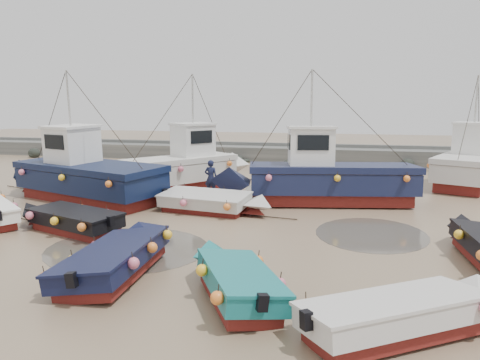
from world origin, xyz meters
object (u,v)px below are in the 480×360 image
(cabin_boat_0, at_px, (81,174))
(dinghy_4, at_px, (69,217))
(dinghy_3, at_px, (411,310))
(cabin_boat_1, at_px, (190,165))
(dinghy_2, at_px, (233,275))
(dinghy_5, at_px, (213,200))
(cabin_boat_2, at_px, (319,176))
(person, at_px, (211,196))
(cabin_boat_3, at_px, (470,163))
(dinghy_1, at_px, (121,253))

(cabin_boat_0, bearing_deg, dinghy_4, -132.49)
(dinghy_3, distance_m, cabin_boat_1, 17.62)
(dinghy_2, distance_m, dinghy_4, 8.61)
(dinghy_3, distance_m, dinghy_5, 11.88)
(cabin_boat_2, distance_m, person, 5.66)
(dinghy_4, distance_m, cabin_boat_3, 21.75)
(cabin_boat_1, height_order, cabin_boat_3, same)
(dinghy_1, height_order, cabin_boat_1, cabin_boat_1)
(dinghy_4, relative_size, person, 3.19)
(dinghy_2, bearing_deg, cabin_boat_2, 54.98)
(dinghy_3, xyz_separation_m, cabin_boat_3, (4.99, 19.41, 0.82))
(dinghy_4, height_order, cabin_boat_2, cabin_boat_2)
(person, bearing_deg, dinghy_1, 96.66)
(dinghy_2, relative_size, cabin_boat_0, 0.46)
(dinghy_2, distance_m, dinghy_3, 4.11)
(dinghy_5, height_order, cabin_boat_0, cabin_boat_0)
(dinghy_2, xyz_separation_m, cabin_boat_0, (-10.33, 9.51, 0.75))
(dinghy_2, height_order, cabin_boat_0, cabin_boat_0)
(cabin_boat_2, height_order, person, cabin_boat_2)
(cabin_boat_0, relative_size, cabin_boat_1, 1.30)
(cabin_boat_2, bearing_deg, dinghy_3, -178.62)
(cabin_boat_2, bearing_deg, dinghy_5, 113.13)
(dinghy_3, height_order, cabin_boat_1, cabin_boat_1)
(dinghy_1, xyz_separation_m, dinghy_3, (7.50, -1.84, 0.00))
(dinghy_3, bearing_deg, cabin_boat_3, 129.81)
(dinghy_1, xyz_separation_m, dinghy_4, (-3.97, 3.38, 0.01))
(dinghy_5, relative_size, cabin_boat_0, 0.56)
(dinghy_2, height_order, dinghy_3, same)
(dinghy_1, relative_size, cabin_boat_3, 0.70)
(cabin_boat_1, bearing_deg, cabin_boat_0, -103.68)
(dinghy_3, bearing_deg, dinghy_4, -150.23)
(cabin_boat_3, bearing_deg, cabin_boat_0, -133.67)
(dinghy_3, relative_size, cabin_boat_1, 0.64)
(cabin_boat_3, xyz_separation_m, person, (-13.44, -6.49, -1.36))
(dinghy_3, height_order, cabin_boat_3, cabin_boat_3)
(dinghy_4, bearing_deg, dinghy_3, -95.25)
(dinghy_1, bearing_deg, dinghy_2, -18.91)
(dinghy_5, xyz_separation_m, cabin_boat_1, (-2.91, 4.96, 0.82))
(dinghy_2, distance_m, cabin_boat_1, 14.81)
(dinghy_2, xyz_separation_m, cabin_boat_2, (1.04, 11.49, 0.76))
(dinghy_4, distance_m, cabin_boat_2, 11.18)
(dinghy_3, relative_size, dinghy_5, 0.88)
(dinghy_2, xyz_separation_m, dinghy_5, (-3.24, 8.48, -0.01))
(dinghy_4, relative_size, cabin_boat_3, 0.64)
(dinghy_3, bearing_deg, person, 177.41)
(cabin_boat_2, relative_size, cabin_boat_3, 1.17)
(dinghy_5, bearing_deg, dinghy_4, -37.21)
(cabin_boat_0, bearing_deg, dinghy_3, -107.22)
(dinghy_3, xyz_separation_m, cabin_boat_2, (-2.96, 12.43, 0.77))
(dinghy_4, bearing_deg, cabin_boat_2, -30.51)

